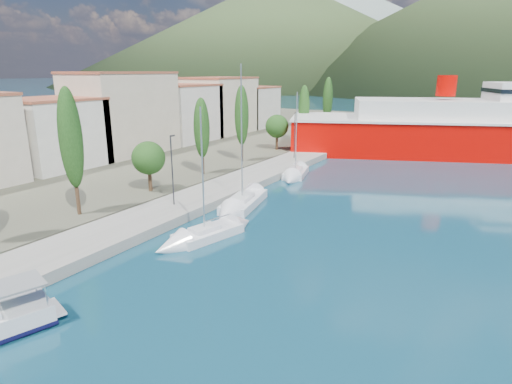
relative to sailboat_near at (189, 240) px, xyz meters
The scene contains 10 objects.
ground 109.78m from the sailboat_near, 88.22° to the left, with size 1400.00×1400.00×0.00m, color navy.
quay 16.70m from the sailboat_near, 109.59° to the left, with size 5.00×88.00×0.80m, color gray.
land_strip 50.63m from the sailboat_near, 149.45° to the left, with size 70.00×148.00×0.70m, color #565644.
town_buildings 39.44m from the sailboat_near, 137.03° to the left, with size 9.20×69.20×11.30m.
tree_row 24.85m from the sailboat_near, 116.33° to the left, with size 3.42×63.85×10.33m.
lamp_posts 8.36m from the sailboat_near, 138.75° to the left, with size 0.15×48.90×6.06m.
sailboat_near is the anchor object (origin of this frame).
sailboat_mid 7.61m from the sailboat_near, 97.43° to the left, with size 4.49×9.79×13.63m.
sailboat_far 21.34m from the sailboat_near, 95.31° to the left, with size 4.10×7.62×10.69m.
ferry 53.08m from the sailboat_near, 69.92° to the left, with size 61.39×34.15×12.09m.
Camera 1 is at (15.33, -11.99, 12.06)m, focal length 30.00 mm.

